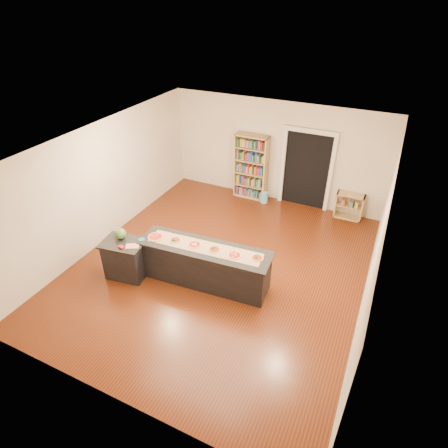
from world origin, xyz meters
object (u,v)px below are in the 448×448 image
at_px(kitchen_island, 205,265).
at_px(bookshelf, 251,167).
at_px(low_shelf, 349,206).
at_px(watermelon, 120,234).
at_px(side_counter, 126,259).
at_px(waste_bin, 264,197).

distance_m(kitchen_island, bookshelf, 3.94).
distance_m(low_shelf, watermelon, 5.87).
relative_size(kitchen_island, low_shelf, 3.82).
distance_m(side_counter, watermelon, 0.56).
distance_m(bookshelf, watermelon, 4.44).
bearing_deg(side_counter, watermelon, 132.72).
distance_m(kitchen_island, watermelon, 1.85).
bearing_deg(side_counter, low_shelf, 40.47).
bearing_deg(side_counter, bookshelf, 68.21).
xyz_separation_m(kitchen_island, bookshelf, (-0.56, 3.86, 0.48)).
xyz_separation_m(side_counter, waste_bin, (1.54, 4.23, -0.28)).
bearing_deg(watermelon, low_shelf, 47.38).
bearing_deg(bookshelf, low_shelf, 0.30).
xyz_separation_m(kitchen_island, side_counter, (-1.61, -0.51, -0.02)).
bearing_deg(waste_bin, kitchen_island, -89.00).
height_order(side_counter, waste_bin, side_counter).
bearing_deg(low_shelf, watermelon, -132.62).
bearing_deg(kitchen_island, waste_bin, 86.84).
bearing_deg(side_counter, kitchen_island, 9.25).
relative_size(kitchen_island, waste_bin, 8.62).
bearing_deg(bookshelf, kitchen_island, -81.70).
bearing_deg(kitchen_island, side_counter, -166.55).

